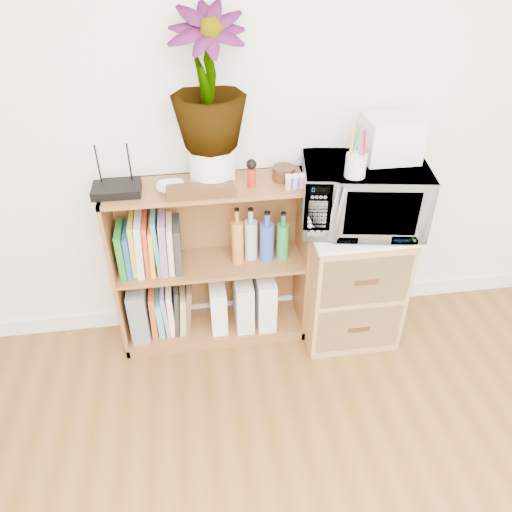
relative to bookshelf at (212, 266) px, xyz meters
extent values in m
cube|color=white|center=(0.35, 0.14, -0.42)|extent=(4.00, 0.02, 0.10)
cube|color=brown|center=(0.00, 0.00, 0.00)|extent=(1.00, 0.30, 0.95)
cube|color=#9E7542|center=(0.75, -0.08, -0.12)|extent=(0.50, 0.45, 0.70)
imported|color=silver|center=(0.75, -0.08, 0.41)|extent=(0.65, 0.49, 0.32)
cylinder|color=silver|center=(0.66, -0.19, 0.62)|extent=(0.09, 0.09, 0.10)
cube|color=white|center=(0.88, -0.03, 0.67)|extent=(0.25, 0.21, 0.20)
cube|color=black|center=(-0.41, -0.02, 0.50)|extent=(0.22, 0.15, 0.04)
imported|color=silver|center=(-0.17, -0.03, 0.49)|extent=(0.13, 0.13, 0.03)
cylinder|color=silver|center=(0.03, 0.02, 0.57)|extent=(0.22, 0.22, 0.18)
imported|color=#3F7F32|center=(0.03, 0.02, 0.96)|extent=(0.33, 0.33, 0.59)
cube|color=#37210F|center=(-0.03, -0.10, 0.50)|extent=(0.31, 0.08, 0.05)
cylinder|color=#A11913|center=(0.21, -0.04, 0.52)|extent=(0.04, 0.04, 0.09)
cylinder|color=#351B0E|center=(0.38, 0.01, 0.51)|extent=(0.11, 0.11, 0.07)
cube|color=pink|center=(0.41, -0.09, 0.50)|extent=(0.12, 0.04, 0.06)
cube|color=slate|center=(-0.41, 0.00, -0.25)|extent=(0.10, 0.26, 0.32)
cube|color=white|center=(0.02, -0.01, -0.27)|extent=(0.09, 0.22, 0.28)
cube|color=silver|center=(0.16, -0.01, -0.25)|extent=(0.10, 0.24, 0.30)
cube|color=silver|center=(0.29, -0.01, -0.25)|extent=(0.10, 0.25, 0.32)
cube|color=#1F6E1D|center=(-0.44, 0.00, 0.15)|extent=(0.03, 0.20, 0.25)
cube|color=navy|center=(-0.41, 0.00, 0.14)|extent=(0.03, 0.20, 0.24)
cube|color=yellow|center=(-0.38, 0.00, 0.17)|extent=(0.03, 0.20, 0.29)
cube|color=beige|center=(-0.35, 0.00, 0.17)|extent=(0.05, 0.20, 0.30)
cube|color=red|center=(-0.32, 0.00, 0.16)|extent=(0.03, 0.20, 0.28)
cube|color=orange|center=(-0.29, 0.00, 0.15)|extent=(0.03, 0.20, 0.26)
cube|color=teal|center=(-0.27, 0.00, 0.18)|extent=(0.03, 0.20, 0.31)
cube|color=#8A6394|center=(-0.24, 0.00, 0.18)|extent=(0.04, 0.20, 0.30)
cube|color=beige|center=(-0.20, 0.00, 0.16)|extent=(0.04, 0.20, 0.27)
cube|color=#262626|center=(-0.17, 0.00, 0.15)|extent=(0.04, 0.20, 0.26)
cylinder|color=#BE7123|center=(0.14, 0.00, 0.18)|extent=(0.06, 0.06, 0.31)
cylinder|color=#A8B5BE|center=(0.21, 0.00, 0.17)|extent=(0.07, 0.07, 0.29)
cylinder|color=blue|center=(0.29, 0.00, 0.16)|extent=(0.07, 0.07, 0.28)
cylinder|color=#2D7D3A|center=(0.38, 0.00, 0.16)|extent=(0.07, 0.07, 0.26)
cube|color=#BF4A21|center=(-0.34, 0.00, -0.27)|extent=(0.03, 0.19, 0.27)
cube|color=teal|center=(-0.30, 0.00, -0.29)|extent=(0.04, 0.19, 0.22)
cube|color=#9A74AF|center=(-0.27, 0.00, -0.27)|extent=(0.04, 0.19, 0.27)
cube|color=#FEDAC5|center=(-0.24, 0.00, -0.27)|extent=(0.03, 0.19, 0.28)
cube|color=black|center=(-0.21, 0.00, -0.26)|extent=(0.04, 0.19, 0.30)
cube|color=tan|center=(-0.18, 0.00, -0.28)|extent=(0.05, 0.19, 0.24)
cube|color=brown|center=(-0.14, 0.00, -0.26)|extent=(0.05, 0.19, 0.30)
camera|label=1|loc=(-0.07, -2.14, 1.57)|focal=35.00mm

